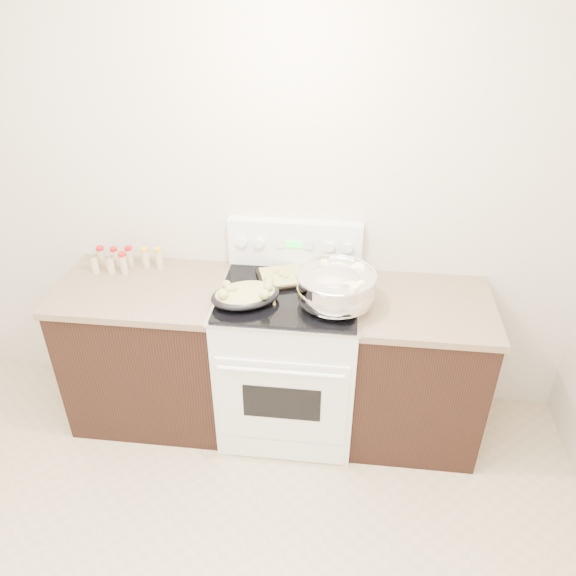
# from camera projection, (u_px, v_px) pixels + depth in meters

# --- Properties ---
(room_shell) EXTENTS (4.10, 3.60, 2.75)m
(room_shell) POSITION_uv_depth(u_px,v_px,m) (93.00, 330.00, 1.46)
(room_shell) COLOR beige
(room_shell) RESTS_ON ground
(counter_left) EXTENTS (0.93, 0.67, 0.92)m
(counter_left) POSITION_uv_depth(u_px,v_px,m) (152.00, 350.00, 3.37)
(counter_left) COLOR black
(counter_left) RESTS_ON ground
(counter_right) EXTENTS (0.73, 0.67, 0.92)m
(counter_right) POSITION_uv_depth(u_px,v_px,m) (416.00, 370.00, 3.21)
(counter_right) COLOR black
(counter_right) RESTS_ON ground
(kitchen_range) EXTENTS (0.78, 0.73, 1.22)m
(kitchen_range) POSITION_uv_depth(u_px,v_px,m) (289.00, 357.00, 3.27)
(kitchen_range) COLOR white
(kitchen_range) RESTS_ON ground
(mixing_bowl) EXTENTS (0.53, 0.53, 0.24)m
(mixing_bowl) POSITION_uv_depth(u_px,v_px,m) (336.00, 289.00, 2.87)
(mixing_bowl) COLOR silver
(mixing_bowl) RESTS_ON kitchen_range
(roasting_pan) EXTENTS (0.44, 0.38, 0.11)m
(roasting_pan) POSITION_uv_depth(u_px,v_px,m) (245.00, 294.00, 2.91)
(roasting_pan) COLOR black
(roasting_pan) RESTS_ON kitchen_range
(baking_sheet) EXTENTS (0.41, 0.34, 0.06)m
(baking_sheet) POSITION_uv_depth(u_px,v_px,m) (289.00, 276.00, 3.12)
(baking_sheet) COLOR black
(baking_sheet) RESTS_ON kitchen_range
(wooden_spoon) EXTENTS (0.07, 0.28, 0.04)m
(wooden_spoon) POSITION_uv_depth(u_px,v_px,m) (269.00, 296.00, 2.97)
(wooden_spoon) COLOR tan
(wooden_spoon) RESTS_ON kitchen_range
(blue_ladle) EXTENTS (0.14, 0.24, 0.09)m
(blue_ladle) POSITION_uv_depth(u_px,v_px,m) (350.00, 308.00, 2.83)
(blue_ladle) COLOR #9CD1E9
(blue_ladle) RESTS_ON kitchen_range
(spice_jars) EXTENTS (0.40, 0.14, 0.13)m
(spice_jars) POSITION_uv_depth(u_px,v_px,m) (122.00, 259.00, 3.24)
(spice_jars) COLOR #BFB28C
(spice_jars) RESTS_ON counter_left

